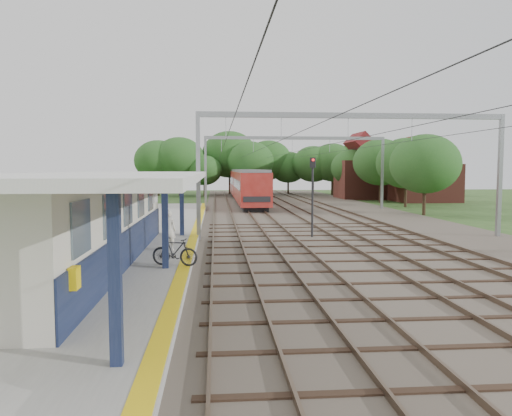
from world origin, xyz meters
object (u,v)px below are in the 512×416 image
signal_post (313,187)px  person (169,230)px  bicycle (175,251)px  train (245,184)px

signal_post → person: bearing=-127.5°
person → signal_post: signal_post is taller
bicycle → signal_post: 11.65m
bicycle → signal_post: size_ratio=0.39×
person → bicycle: bearing=104.9°
person → bicycle: (0.55, -3.59, -0.35)m
bicycle → train: train is taller
bicycle → person: bearing=26.3°
person → train: bearing=-92.1°
person → bicycle: size_ratio=1.00×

